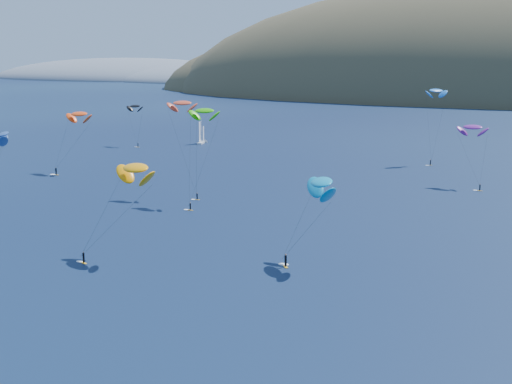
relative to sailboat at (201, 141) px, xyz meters
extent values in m
ellipsoid|color=#3D3526|center=(-70.11, 389.82, -8.06)|extent=(340.00, 240.00, 120.00)
ellipsoid|color=slate|center=(-410.11, 559.82, -4.46)|extent=(400.00, 240.00, 60.00)
ellipsoid|color=slate|center=(-270.11, 519.82, -3.50)|extent=(240.00, 180.00, 44.00)
cube|color=silver|center=(0.00, -0.01, -0.56)|extent=(3.47, 6.83, 0.79)
cylinder|color=silver|center=(0.00, 0.43, 4.07)|extent=(0.12, 0.12, 9.25)
cube|color=gold|center=(-4.60, -78.76, -0.82)|extent=(1.71, 0.66, 0.09)
cylinder|color=black|center=(-4.60, -78.76, 0.23)|extent=(0.39, 0.39, 1.78)
sphere|color=#8C6047|center=(-4.60, -78.76, 1.26)|extent=(0.30, 0.30, 0.30)
ellipsoid|color=#FF450F|center=(-1.76, -70.77, 15.99)|extent=(9.20, 5.04, 4.91)
cube|color=gold|center=(55.96, -146.01, -0.82)|extent=(1.51, 0.97, 0.08)
cylinder|color=black|center=(55.96, -146.01, 0.09)|extent=(0.34, 0.34, 1.56)
sphere|color=#8C6047|center=(55.96, -146.01, 1.00)|extent=(0.26, 0.26, 0.26)
ellipsoid|color=#FF9B05|center=(61.64, -138.28, 14.43)|extent=(10.47, 7.85, 5.30)
cube|color=gold|center=(52.64, -103.60, -0.83)|extent=(1.33, 0.43, 0.07)
cylinder|color=black|center=(52.64, -103.60, 0.00)|extent=(0.31, 0.31, 1.41)
sphere|color=#8C6047|center=(52.64, -103.60, 0.81)|extent=(0.24, 0.24, 0.24)
ellipsoid|color=#2DB807|center=(51.63, -94.38, 20.44)|extent=(7.62, 3.79, 4.18)
cube|color=gold|center=(89.70, -17.95, -0.83)|extent=(1.20, 1.24, 0.07)
cylinder|color=black|center=(89.70, -17.95, 0.01)|extent=(0.31, 0.31, 1.43)
sphere|color=#8C6047|center=(89.70, -17.95, 0.84)|extent=(0.24, 0.24, 0.24)
ellipsoid|color=blue|center=(89.56, -12.94, 21.83)|extent=(7.59, 7.77, 4.14)
cube|color=gold|center=(87.45, -134.43, -0.82)|extent=(1.35, 1.61, 0.09)
cylinder|color=black|center=(87.45, -134.43, 0.21)|extent=(0.38, 0.38, 1.75)
sphere|color=#8C6047|center=(87.45, -134.43, 1.23)|extent=(0.29, 0.29, 0.29)
ellipsoid|color=#0582B4|center=(91.69, -129.42, 12.72)|extent=(9.46, 10.65, 5.49)
cube|color=gold|center=(108.64, -54.42, -0.83)|extent=(1.38, 0.55, 0.07)
cylinder|color=black|center=(108.64, -54.42, 0.01)|extent=(0.31, 0.31, 1.43)
sphere|color=#8C6047|center=(108.64, -54.42, 0.85)|extent=(0.24, 0.24, 0.24)
ellipsoid|color=#6C1A81|center=(105.22, -47.62, 14.49)|extent=(8.03, 4.48, 4.27)
cube|color=gold|center=(48.60, -92.98, -0.83)|extent=(1.31, 0.57, 0.07)
cylinder|color=black|center=(48.60, -92.98, -0.03)|extent=(0.30, 0.30, 1.36)
sphere|color=#8C6047|center=(48.60, -92.98, 0.75)|extent=(0.23, 0.23, 0.23)
ellipsoid|color=#D64226|center=(42.62, -88.69, 21.57)|extent=(7.69, 4.51, 4.04)
ellipsoid|color=navy|center=(7.96, -111.78, 14.84)|extent=(8.74, 8.95, 4.77)
cube|color=gold|center=(-16.42, -18.43, -0.83)|extent=(1.26, 0.46, 0.07)
cylinder|color=black|center=(-16.42, -18.43, -0.06)|extent=(0.29, 0.29, 1.32)
sphere|color=#8C6047|center=(-16.42, -18.43, 0.71)|extent=(0.22, 0.22, 0.22)
ellipsoid|color=black|center=(-19.89, -14.34, 13.79)|extent=(7.11, 3.76, 3.83)
camera|label=1|loc=(128.08, -238.56, 33.75)|focal=50.00mm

